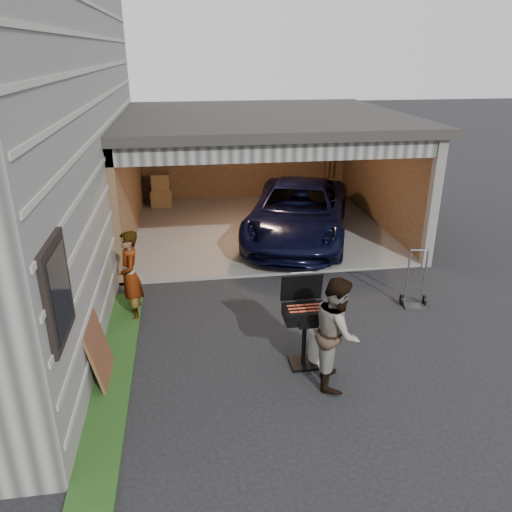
# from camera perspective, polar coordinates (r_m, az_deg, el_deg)

# --- Properties ---
(ground) EXTENTS (80.00, 80.00, 0.00)m
(ground) POSITION_cam_1_polar(r_m,az_deg,el_deg) (7.17, 2.38, -14.30)
(ground) COLOR black
(ground) RESTS_ON ground
(groundcover_strip) EXTENTS (0.50, 8.00, 0.06)m
(groundcover_strip) POSITION_cam_1_polar(r_m,az_deg,el_deg) (6.39, -17.42, -20.58)
(groundcover_strip) COLOR #193814
(groundcover_strip) RESTS_ON ground
(garage) EXTENTS (6.80, 6.30, 2.90)m
(garage) POSITION_cam_1_polar(r_m,az_deg,el_deg) (12.79, 0.24, 11.60)
(garage) COLOR #605E59
(garage) RESTS_ON ground
(minivan) EXTENTS (3.60, 5.24, 1.33)m
(minivan) POSITION_cam_1_polar(r_m,az_deg,el_deg) (11.97, 4.85, 4.80)
(minivan) COLOR black
(minivan) RESTS_ON ground
(woman) EXTENTS (0.48, 0.64, 1.58)m
(woman) POSITION_cam_1_polar(r_m,az_deg,el_deg) (8.59, -14.18, -2.27)
(woman) COLOR #9CA6C5
(woman) RESTS_ON ground
(man) EXTENTS (0.75, 0.88, 1.58)m
(man) POSITION_cam_1_polar(r_m,az_deg,el_deg) (6.86, 9.22, -8.52)
(man) COLOR #45281B
(man) RESTS_ON ground
(bbq_grill) EXTENTS (0.60, 0.53, 1.35)m
(bbq_grill) POSITION_cam_1_polar(r_m,az_deg,el_deg) (7.16, 5.56, -6.78)
(bbq_grill) COLOR black
(bbq_grill) RESTS_ON ground
(propane_tank) EXTENTS (0.39, 0.39, 0.52)m
(propane_tank) POSITION_cam_1_polar(r_m,az_deg,el_deg) (7.52, 7.32, -10.16)
(propane_tank) COLOR silver
(propane_tank) RESTS_ON ground
(plywood_panel) EXTENTS (0.24, 0.85, 0.93)m
(plywood_panel) POSITION_cam_1_polar(r_m,az_deg,el_deg) (7.27, -17.47, -10.41)
(plywood_panel) COLOR #53271C
(plywood_panel) RESTS_ON ground
(hand_truck) EXTENTS (0.47, 0.39, 1.09)m
(hand_truck) POSITION_cam_1_polar(r_m,az_deg,el_deg) (9.42, 17.64, -4.30)
(hand_truck) COLOR slate
(hand_truck) RESTS_ON ground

